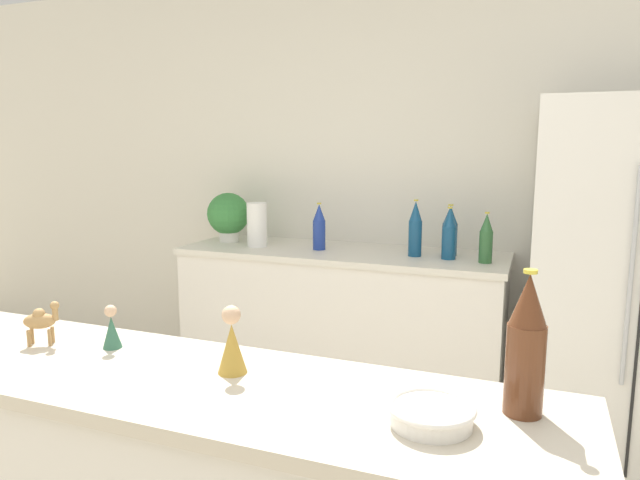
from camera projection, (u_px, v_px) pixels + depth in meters
wall_back at (421, 181)px, 3.43m from camera, size 8.00×0.06×2.55m
back_counter at (341, 323)px, 3.40m from camera, size 1.89×0.63×0.88m
refrigerator at (630, 280)px, 2.73m from camera, size 0.90×0.75×1.71m
potted_plant at (228, 215)px, 3.60m from camera, size 0.27×0.27×0.31m
paper_towel_roll at (257, 225)px, 3.44m from camera, size 0.12×0.12×0.27m
back_bottle_0 at (486, 239)px, 2.95m from camera, size 0.07×0.07×0.27m
back_bottle_1 at (319, 227)px, 3.33m from camera, size 0.07×0.07×0.28m
back_bottle_2 at (415, 229)px, 3.13m from camera, size 0.07×0.07×0.31m
back_bottle_3 at (449, 234)px, 3.05m from camera, size 0.08×0.08×0.28m
back_bottle_4 at (450, 231)px, 3.15m from camera, size 0.08×0.08×0.28m
wine_bottle at (526, 346)px, 1.18m from camera, size 0.08×0.08×0.31m
fruit_bowl at (431, 413)px, 1.15m from camera, size 0.18×0.18×0.04m
camel_figurine_second at (41, 320)px, 1.61m from camera, size 0.10×0.08×0.13m
wise_man_figurine_crimson at (112, 329)px, 1.58m from camera, size 0.05×0.05×0.12m
wise_man_figurine_purple at (232, 344)px, 1.41m from camera, size 0.07×0.07×0.17m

